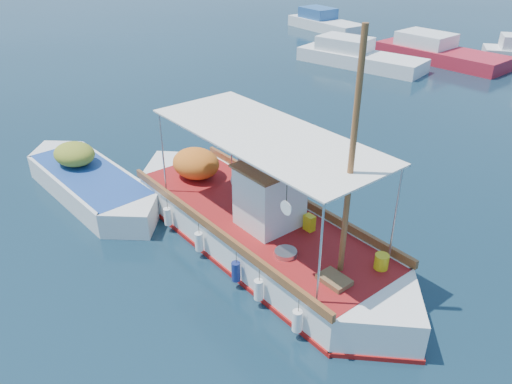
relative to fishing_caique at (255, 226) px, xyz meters
The scene contains 6 objects.
ground 0.77m from the fishing_caique, 45.26° to the left, with size 160.00×160.00×0.00m, color black.
fishing_caique is the anchor object (origin of this frame).
dinghy 6.14m from the fishing_caique, behind, with size 7.02×3.08×1.75m.
bg_boat_nw 20.00m from the fishing_caique, 107.73° to the left, with size 7.86×2.80×1.80m.
bg_boat_n 23.14m from the fishing_caique, 96.11° to the left, with size 8.49×4.57×1.80m.
bg_boat_far_w 30.49m from the fishing_caique, 115.39° to the left, with size 7.19×4.43×1.80m.
Camera 1 is at (6.38, -9.66, 8.03)m, focal length 35.00 mm.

